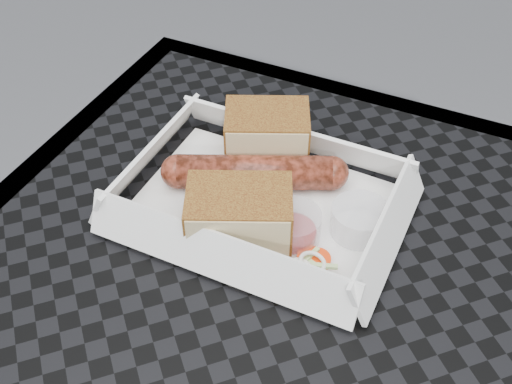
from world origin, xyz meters
TOP-DOWN VIEW (x-y plane):
  - food_tray at (-0.16, 0.17)m, footprint 0.22×0.15m
  - bratwurst at (-0.18, 0.20)m, footprint 0.16×0.09m
  - bread_near at (-0.19, 0.24)m, footprint 0.10×0.09m
  - bread_far at (-0.16, 0.14)m, footprint 0.11×0.09m
  - veg_garnish at (-0.09, 0.12)m, footprint 0.03×0.03m
  - napkin at (-0.10, 0.20)m, footprint 0.12×0.12m
  - condiment_cup_sauce at (-0.12, 0.15)m, footprint 0.05×0.05m
  - condiment_cup_empty at (-0.07, 0.18)m, footprint 0.05×0.05m

SIDE VIEW (x-z plane):
  - napkin at x=-0.10m, z-range 0.74..0.75m
  - food_tray at x=-0.16m, z-range 0.74..0.75m
  - veg_garnish at x=-0.09m, z-range 0.75..0.75m
  - condiment_cup_sauce at x=-0.12m, z-range 0.74..0.78m
  - condiment_cup_empty at x=-0.07m, z-range 0.74..0.78m
  - bratwurst at x=-0.18m, z-range 0.75..0.78m
  - bread_far at x=-0.16m, z-range 0.75..0.79m
  - bread_near at x=-0.19m, z-range 0.75..0.80m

